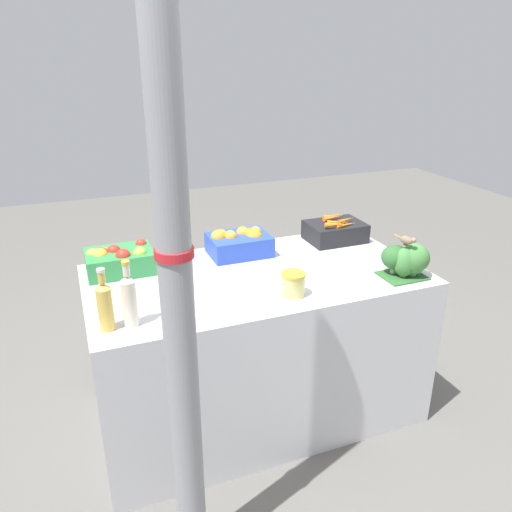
{
  "coord_description": "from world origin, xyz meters",
  "views": [
    {
      "loc": [
        -0.85,
        -2.19,
        1.92
      ],
      "look_at": [
        0.0,
        0.0,
        0.96
      ],
      "focal_mm": 35.0,
      "sensor_mm": 36.0,
      "label": 1
    }
  ],
  "objects_px": {
    "orange_crate": "(240,242)",
    "pickle_jar": "(293,284)",
    "support_pole": "(176,284)",
    "apple_crate": "(118,260)",
    "sparrow_bird": "(407,240)",
    "carrot_crate": "(335,231)",
    "broccoli_pile": "(407,260)",
    "juice_bottle_golden": "(105,305)",
    "juice_bottle_cloudy": "(129,299)"
  },
  "relations": [
    {
      "from": "orange_crate",
      "to": "pickle_jar",
      "type": "height_order",
      "value": "orange_crate"
    },
    {
      "from": "support_pole",
      "to": "apple_crate",
      "type": "distance_m",
      "value": 1.11
    },
    {
      "from": "support_pole",
      "to": "sparrow_bird",
      "type": "height_order",
      "value": "support_pole"
    },
    {
      "from": "carrot_crate",
      "to": "pickle_jar",
      "type": "relative_size",
      "value": 2.85
    },
    {
      "from": "broccoli_pile",
      "to": "pickle_jar",
      "type": "bearing_deg",
      "value": 178.75
    },
    {
      "from": "support_pole",
      "to": "juice_bottle_golden",
      "type": "height_order",
      "value": "support_pole"
    },
    {
      "from": "juice_bottle_cloudy",
      "to": "sparrow_bird",
      "type": "height_order",
      "value": "juice_bottle_cloudy"
    },
    {
      "from": "juice_bottle_golden",
      "to": "juice_bottle_cloudy",
      "type": "relative_size",
      "value": 0.94
    },
    {
      "from": "apple_crate",
      "to": "support_pole",
      "type": "bearing_deg",
      "value": -85.51
    },
    {
      "from": "juice_bottle_golden",
      "to": "sparrow_bird",
      "type": "relative_size",
      "value": 2.06
    },
    {
      "from": "carrot_crate",
      "to": "sparrow_bird",
      "type": "distance_m",
      "value": 0.62
    },
    {
      "from": "orange_crate",
      "to": "apple_crate",
      "type": "bearing_deg",
      "value": -179.73
    },
    {
      "from": "juice_bottle_cloudy",
      "to": "orange_crate",
      "type": "bearing_deg",
      "value": 40.3
    },
    {
      "from": "orange_crate",
      "to": "juice_bottle_golden",
      "type": "bearing_deg",
      "value": -143.41
    },
    {
      "from": "juice_bottle_golden",
      "to": "sparrow_bird",
      "type": "height_order",
      "value": "juice_bottle_golden"
    },
    {
      "from": "sparrow_bird",
      "to": "juice_bottle_cloudy",
      "type": "bearing_deg",
      "value": -106.88
    },
    {
      "from": "pickle_jar",
      "to": "apple_crate",
      "type": "bearing_deg",
      "value": 141.63
    },
    {
      "from": "support_pole",
      "to": "broccoli_pile",
      "type": "distance_m",
      "value": 1.39
    },
    {
      "from": "juice_bottle_cloudy",
      "to": "pickle_jar",
      "type": "distance_m",
      "value": 0.75
    },
    {
      "from": "juice_bottle_golden",
      "to": "juice_bottle_cloudy",
      "type": "height_order",
      "value": "juice_bottle_cloudy"
    },
    {
      "from": "apple_crate",
      "to": "juice_bottle_golden",
      "type": "distance_m",
      "value": 0.6
    },
    {
      "from": "broccoli_pile",
      "to": "pickle_jar",
      "type": "height_order",
      "value": "broccoli_pile"
    },
    {
      "from": "apple_crate",
      "to": "carrot_crate",
      "type": "height_order",
      "value": "carrot_crate"
    },
    {
      "from": "apple_crate",
      "to": "carrot_crate",
      "type": "xyz_separation_m",
      "value": [
        1.28,
        -0.0,
        -0.01
      ]
    },
    {
      "from": "support_pole",
      "to": "broccoli_pile",
      "type": "bearing_deg",
      "value": 20.1
    },
    {
      "from": "sparrow_bird",
      "to": "apple_crate",
      "type": "bearing_deg",
      "value": -130.32
    },
    {
      "from": "carrot_crate",
      "to": "orange_crate",
      "type": "bearing_deg",
      "value": 179.63
    },
    {
      "from": "broccoli_pile",
      "to": "pickle_jar",
      "type": "relative_size",
      "value": 1.98
    },
    {
      "from": "support_pole",
      "to": "broccoli_pile",
      "type": "relative_size",
      "value": 10.67
    },
    {
      "from": "juice_bottle_golden",
      "to": "sparrow_bird",
      "type": "distance_m",
      "value": 1.45
    },
    {
      "from": "broccoli_pile",
      "to": "juice_bottle_cloudy",
      "type": "bearing_deg",
      "value": 179.64
    },
    {
      "from": "apple_crate",
      "to": "broccoli_pile",
      "type": "height_order",
      "value": "broccoli_pile"
    },
    {
      "from": "carrot_crate",
      "to": "juice_bottle_golden",
      "type": "distance_m",
      "value": 1.52
    },
    {
      "from": "carrot_crate",
      "to": "juice_bottle_golden",
      "type": "bearing_deg",
      "value": -157.47
    },
    {
      "from": "support_pole",
      "to": "sparrow_bird",
      "type": "distance_m",
      "value": 1.34
    },
    {
      "from": "carrot_crate",
      "to": "broccoli_pile",
      "type": "height_order",
      "value": "broccoli_pile"
    },
    {
      "from": "apple_crate",
      "to": "pickle_jar",
      "type": "relative_size",
      "value": 2.85
    },
    {
      "from": "orange_crate",
      "to": "juice_bottle_golden",
      "type": "height_order",
      "value": "juice_bottle_golden"
    },
    {
      "from": "pickle_jar",
      "to": "juice_bottle_golden",
      "type": "bearing_deg",
      "value": -179.66
    },
    {
      "from": "juice_bottle_golden",
      "to": "pickle_jar",
      "type": "relative_size",
      "value": 2.33
    },
    {
      "from": "sparrow_bird",
      "to": "carrot_crate",
      "type": "bearing_deg",
      "value": 168.93
    },
    {
      "from": "broccoli_pile",
      "to": "apple_crate",
      "type": "bearing_deg",
      "value": 156.52
    },
    {
      "from": "pickle_jar",
      "to": "orange_crate",
      "type": "bearing_deg",
      "value": 95.88
    },
    {
      "from": "carrot_crate",
      "to": "pickle_jar",
      "type": "bearing_deg",
      "value": -133.81
    },
    {
      "from": "carrot_crate",
      "to": "juice_bottle_cloudy",
      "type": "height_order",
      "value": "juice_bottle_cloudy"
    },
    {
      "from": "broccoli_pile",
      "to": "carrot_crate",
      "type": "bearing_deg",
      "value": 97.59
    },
    {
      "from": "orange_crate",
      "to": "carrot_crate",
      "type": "bearing_deg",
      "value": -0.37
    },
    {
      "from": "pickle_jar",
      "to": "sparrow_bird",
      "type": "relative_size",
      "value": 0.88
    },
    {
      "from": "carrot_crate",
      "to": "broccoli_pile",
      "type": "bearing_deg",
      "value": -82.41
    },
    {
      "from": "support_pole",
      "to": "carrot_crate",
      "type": "relative_size",
      "value": 7.4
    }
  ]
}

